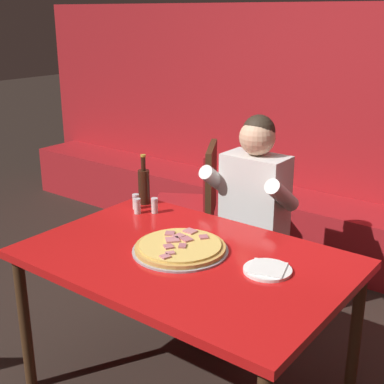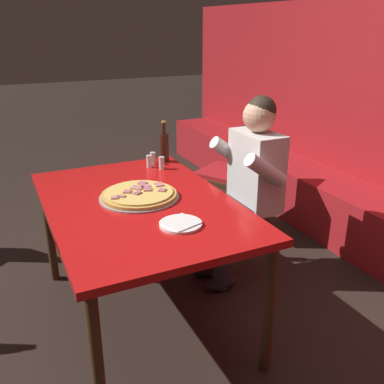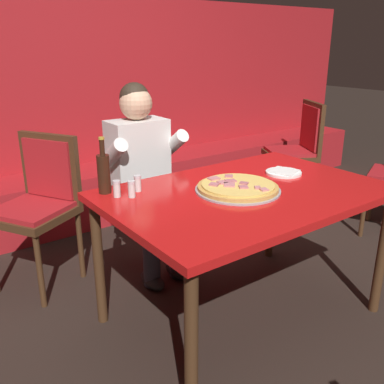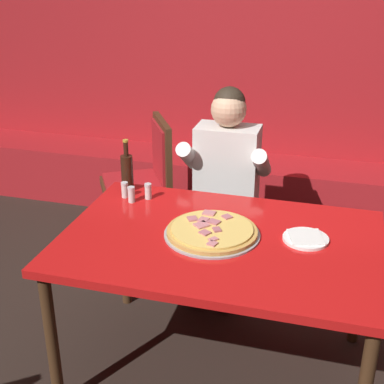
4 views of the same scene
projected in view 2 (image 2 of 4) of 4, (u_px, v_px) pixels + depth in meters
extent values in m
plane|color=black|center=(145.00, 316.00, 2.65)|extent=(24.00, 24.00, 0.00)
cube|color=#A3191E|center=(371.00, 226.00, 3.31)|extent=(6.46, 0.48, 0.46)
cylinder|color=#422816|center=(49.00, 232.00, 2.91)|extent=(0.06, 0.06, 0.74)
cylinder|color=#422816|center=(97.00, 365.00, 1.78)|extent=(0.06, 0.06, 0.74)
cylinder|color=#422816|center=(166.00, 210.00, 3.25)|extent=(0.06, 0.06, 0.74)
cylinder|color=#422816|center=(269.00, 310.00, 2.12)|extent=(0.06, 0.06, 0.74)
cube|color=red|center=(139.00, 204.00, 2.37)|extent=(1.47, 0.98, 0.04)
cylinder|color=#9E9EA3|center=(139.00, 197.00, 2.41)|extent=(0.45, 0.45, 0.01)
cylinder|color=#C69347|center=(139.00, 195.00, 2.40)|extent=(0.42, 0.42, 0.02)
cylinder|color=#E5BC5B|center=(139.00, 192.00, 2.40)|extent=(0.38, 0.38, 0.01)
cube|color=#A85B66|center=(137.00, 193.00, 2.36)|extent=(0.05, 0.05, 0.01)
cube|color=#B76670|center=(142.00, 183.00, 2.51)|extent=(0.06, 0.06, 0.01)
cube|color=#C6757A|center=(137.00, 188.00, 2.44)|extent=(0.08, 0.08, 0.01)
cube|color=#B76670|center=(162.00, 190.00, 2.40)|extent=(0.06, 0.06, 0.01)
cube|color=#B76670|center=(148.00, 189.00, 2.42)|extent=(0.07, 0.06, 0.01)
cube|color=#B76670|center=(127.00, 192.00, 2.39)|extent=(0.06, 0.06, 0.01)
cube|color=#C6757A|center=(146.00, 186.00, 2.47)|extent=(0.05, 0.06, 0.01)
cube|color=#C6757A|center=(114.00, 198.00, 2.30)|extent=(0.05, 0.05, 0.01)
cube|color=#C6757A|center=(159.00, 184.00, 2.49)|extent=(0.06, 0.05, 0.01)
cube|color=#C6757A|center=(121.00, 196.00, 2.32)|extent=(0.05, 0.05, 0.01)
cylinder|color=white|center=(181.00, 224.00, 2.08)|extent=(0.21, 0.21, 0.01)
cube|color=white|center=(181.00, 222.00, 2.07)|extent=(0.19, 0.19, 0.01)
cylinder|color=black|center=(164.00, 148.00, 3.01)|extent=(0.07, 0.07, 0.20)
cylinder|color=black|center=(164.00, 128.00, 2.96)|extent=(0.03, 0.03, 0.08)
cylinder|color=#B29933|center=(164.00, 122.00, 2.94)|extent=(0.03, 0.03, 0.01)
cylinder|color=silver|center=(153.00, 159.00, 2.98)|extent=(0.04, 0.04, 0.07)
cylinder|color=silver|center=(153.00, 161.00, 2.98)|extent=(0.03, 0.03, 0.04)
cylinder|color=silver|center=(153.00, 153.00, 2.96)|extent=(0.04, 0.04, 0.01)
cylinder|color=silver|center=(162.00, 164.00, 2.88)|extent=(0.04, 0.04, 0.07)
cylinder|color=#B23323|center=(162.00, 166.00, 2.88)|extent=(0.03, 0.03, 0.04)
cylinder|color=silver|center=(162.00, 158.00, 2.86)|extent=(0.04, 0.04, 0.01)
cylinder|color=silver|center=(149.00, 162.00, 2.91)|extent=(0.04, 0.04, 0.07)
cylinder|color=#28231E|center=(149.00, 164.00, 2.91)|extent=(0.03, 0.03, 0.04)
cylinder|color=silver|center=(149.00, 156.00, 2.89)|extent=(0.04, 0.04, 0.01)
ellipsoid|color=black|center=(208.00, 269.00, 3.08)|extent=(0.11, 0.24, 0.09)
ellipsoid|color=black|center=(221.00, 283.00, 2.91)|extent=(0.11, 0.24, 0.09)
cylinder|color=#282833|center=(208.00, 246.00, 3.01)|extent=(0.11, 0.11, 0.43)
cylinder|color=#282833|center=(222.00, 259.00, 2.84)|extent=(0.11, 0.11, 0.43)
cube|color=#282833|center=(229.00, 213.00, 2.86)|extent=(0.34, 0.40, 0.12)
cube|color=silver|center=(256.00, 171.00, 2.84)|extent=(0.38, 0.22, 0.52)
cylinder|color=silver|center=(229.00, 152.00, 2.97)|extent=(0.09, 0.30, 0.25)
cylinder|color=silver|center=(266.00, 170.00, 2.60)|extent=(0.09, 0.30, 0.25)
sphere|color=#D6A884|center=(259.00, 116.00, 2.71)|extent=(0.21, 0.21, 0.21)
sphere|color=#2D2319|center=(261.00, 110.00, 2.70)|extent=(0.19, 0.19, 0.19)
cylinder|color=#422816|center=(217.00, 194.00, 3.92)|extent=(0.04, 0.04, 0.47)
cylinder|color=#422816|center=(194.00, 208.00, 3.63)|extent=(0.04, 0.04, 0.47)
cylinder|color=#422816|center=(254.00, 203.00, 3.72)|extent=(0.04, 0.04, 0.47)
cylinder|color=#422816|center=(233.00, 218.00, 3.43)|extent=(0.04, 0.04, 0.47)
cube|color=#422816|center=(225.00, 177.00, 3.58)|extent=(0.60, 0.60, 0.05)
cube|color=#A3191E|center=(225.00, 172.00, 3.56)|extent=(0.55, 0.55, 0.03)
cube|color=#422816|center=(248.00, 152.00, 3.38)|extent=(0.26, 0.40, 0.45)
cube|color=#A3191E|center=(245.00, 151.00, 3.39)|extent=(0.20, 0.32, 0.38)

